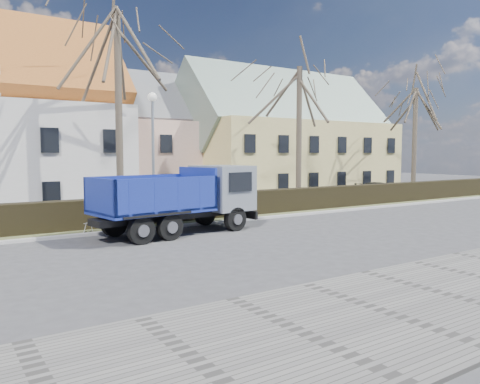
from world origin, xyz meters
TOP-DOWN VIEW (x-y plane):
  - ground at (0.00, 0.00)m, footprint 120.00×120.00m
  - sidewalk_near at (0.00, -8.50)m, footprint 80.00×5.00m
  - curb_far at (0.00, 4.60)m, footprint 80.00×0.30m
  - grass_strip at (0.00, 6.20)m, footprint 80.00×3.00m
  - hedge at (0.00, 6.00)m, footprint 60.00×0.90m
  - building_pink at (4.00, 20.00)m, footprint 10.80×8.80m
  - building_yellow at (16.00, 17.00)m, footprint 18.80×10.80m
  - tree_1 at (-2.00, 8.50)m, footprint 9.20×9.20m
  - tree_2 at (10.00, 8.50)m, footprint 8.00×8.00m
  - tree_3 at (22.00, 8.50)m, footprint 7.60×7.60m
  - dump_truck at (-1.67, 3.01)m, footprint 7.71×3.73m
  - streetlight at (-0.80, 7.00)m, footprint 0.51×0.51m
  - cart_frame at (-4.82, 4.88)m, footprint 0.70×0.56m
  - parked_car_b at (19.07, 9.55)m, footprint 4.20×1.96m

SIDE VIEW (x-z plane):
  - ground at x=0.00m, z-range 0.00..0.00m
  - sidewalk_near at x=0.00m, z-range 0.00..0.08m
  - grass_strip at x=0.00m, z-range 0.00..0.10m
  - curb_far at x=0.00m, z-range 0.00..0.12m
  - cart_frame at x=-4.82m, z-range 0.00..0.56m
  - parked_car_b at x=19.07m, z-range 0.00..1.19m
  - hedge at x=0.00m, z-range 0.00..1.30m
  - dump_truck at x=-1.67m, z-range 0.00..2.96m
  - streetlight at x=-0.80m, z-range 0.00..6.50m
  - building_pink at x=4.00m, z-range 0.00..8.00m
  - building_yellow at x=16.00m, z-range 0.00..8.50m
  - tree_3 at x=22.00m, z-range 0.00..10.45m
  - tree_2 at x=10.00m, z-range 0.00..11.00m
  - tree_1 at x=-2.00m, z-range 0.00..12.65m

